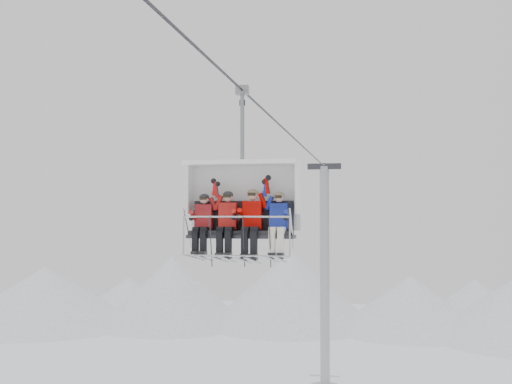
% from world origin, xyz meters
% --- Properties ---
extents(ridgeline, '(72.00, 21.00, 7.00)m').
position_xyz_m(ridgeline, '(-1.58, 42.05, 2.84)').
color(ridgeline, white).
rests_on(ridgeline, ground).
extents(lift_tower_right, '(2.00, 1.80, 13.48)m').
position_xyz_m(lift_tower_right, '(0.00, 22.00, 5.78)').
color(lift_tower_right, '#A2A3A9').
rests_on(lift_tower_right, ground).
extents(haul_cable, '(0.06, 50.00, 0.06)m').
position_xyz_m(haul_cable, '(0.00, 0.00, 13.30)').
color(haul_cable, '#303036').
rests_on(haul_cable, lift_tower_left).
extents(chairlift_carrier, '(2.66, 1.17, 3.98)m').
position_xyz_m(chairlift_carrier, '(0.00, -1.60, 10.73)').
color(chairlift_carrier, black).
rests_on(chairlift_carrier, haul_cable).
extents(skier_far_left, '(0.39, 1.69, 1.58)m').
position_xyz_m(skier_far_left, '(-0.89, -1.92, 10.20)').
color(skier_far_left, '#A51D20').
rests_on(skier_far_left, chairlift_carrier).
extents(skier_center_left, '(0.42, 1.69, 1.66)m').
position_xyz_m(skier_center_left, '(-0.32, -1.91, 10.22)').
color(skier_center_left, red).
rests_on(skier_center_left, chairlift_carrier).
extents(skier_center_right, '(0.44, 1.69, 1.73)m').
position_xyz_m(skier_center_right, '(0.27, -1.91, 10.24)').
color(skier_center_right, '#CD0802').
rests_on(skier_center_right, chairlift_carrier).
extents(skier_far_right, '(0.41, 1.69, 1.62)m').
position_xyz_m(skier_far_right, '(0.88, -1.92, 10.21)').
color(skier_far_right, '#1B2C9C').
rests_on(skier_far_right, chairlift_carrier).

